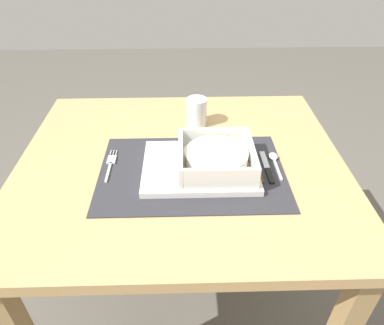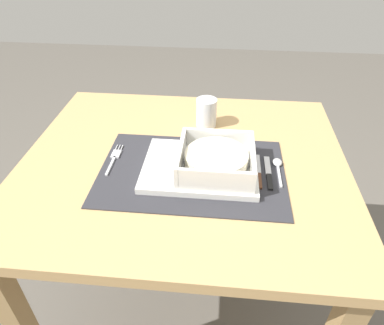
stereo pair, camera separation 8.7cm
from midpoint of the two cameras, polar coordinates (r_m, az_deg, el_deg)
name	(u,v)px [view 2 (the right image)]	position (r m, az deg, el deg)	size (l,w,h in m)	color
ground_plane	(186,307)	(1.46, 0.88, -22.55)	(6.00, 6.00, 0.00)	#59544C
dining_table	(184,190)	(0.99, 1.20, -4.55)	(0.86, 0.75, 0.71)	tan
placemat	(192,172)	(0.89, 2.81, -1.58)	(0.47, 0.31, 0.00)	#2D2D33
serving_plate	(200,167)	(0.89, 4.13, -0.87)	(0.29, 0.22, 0.02)	white
porridge_bowl	(216,160)	(0.86, 6.85, 0.25)	(0.18, 0.18, 0.06)	white
fork	(115,157)	(0.94, -9.93, 0.83)	(0.02, 0.14, 0.00)	silver
spoon	(278,164)	(0.94, 16.40, -0.39)	(0.02, 0.12, 0.01)	silver
butter_knife	(269,175)	(0.90, 15.13, -2.01)	(0.01, 0.13, 0.01)	black
bread_knife	(258,173)	(0.90, 13.52, -1.77)	(0.01, 0.14, 0.01)	#59331E
drinking_glass	(206,114)	(1.06, 4.72, 7.81)	(0.06, 0.06, 0.09)	white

